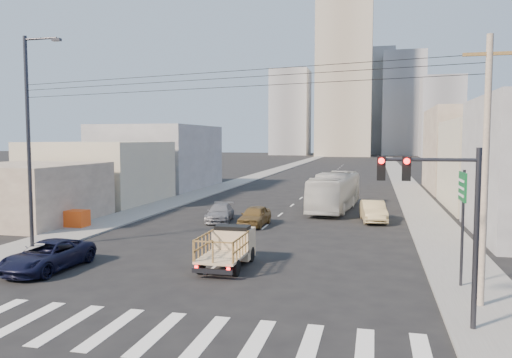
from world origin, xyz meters
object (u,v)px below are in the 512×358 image
at_px(navy_pickup, 48,256).
at_px(sedan_grey, 220,213).
at_px(flatbed_pickup, 228,245).
at_px(city_bus, 335,191).
at_px(sedan_tan, 373,211).
at_px(crate_stack, 75,218).
at_px(sedan_brown, 255,216).
at_px(utility_pole, 485,169).
at_px(streetlamp_left, 30,136).
at_px(green_sign, 462,200).
at_px(traffic_signal, 443,207).

bearing_deg(navy_pickup, sedan_grey, 79.48).
relative_size(flatbed_pickup, navy_pickup, 0.88).
relative_size(city_bus, sedan_tan, 2.47).
height_order(navy_pickup, crate_stack, navy_pickup).
xyz_separation_m(sedan_brown, crate_stack, (-12.18, -3.83, -0.03)).
height_order(sedan_brown, utility_pole, utility_pole).
distance_m(sedan_grey, streetlamp_left, 15.01).
relative_size(green_sign, crate_stack, 2.78).
bearing_deg(traffic_signal, city_bus, 101.55).
xyz_separation_m(flatbed_pickup, crate_stack, (-13.63, 7.79, -0.40)).
xyz_separation_m(flatbed_pickup, traffic_signal, (9.14, -6.18, 2.98)).
bearing_deg(sedan_tan, crate_stack, -166.39).
relative_size(city_bus, sedan_grey, 2.65).
bearing_deg(sedan_grey, green_sign, -52.00).
distance_m(sedan_tan, utility_pole, 20.12).
relative_size(city_bus, green_sign, 2.37).
distance_m(traffic_signal, crate_stack, 26.93).
bearing_deg(sedan_grey, navy_pickup, -112.11).
bearing_deg(utility_pole, green_sign, 97.67).
distance_m(flatbed_pickup, sedan_grey, 13.73).
bearing_deg(sedan_grey, flatbed_pickup, -79.59).
relative_size(navy_pickup, green_sign, 1.01).
relative_size(streetlamp_left, crate_stack, 6.67).
distance_m(navy_pickup, city_bus, 26.58).
relative_size(sedan_grey, green_sign, 0.89).
xyz_separation_m(flatbed_pickup, utility_pole, (10.87, -3.68, 4.09)).
bearing_deg(traffic_signal, sedan_brown, 120.75).
bearing_deg(sedan_tan, streetlamp_left, -150.17).
xyz_separation_m(sedan_grey, crate_stack, (-9.12, -5.17, 0.04)).
bearing_deg(crate_stack, traffic_signal, -31.53).
bearing_deg(crate_stack, utility_pole, -25.07).
xyz_separation_m(sedan_grey, streetlamp_left, (-7.52, -11.63, 5.79)).
bearing_deg(streetlamp_left, sedan_grey, 57.13).
relative_size(sedan_brown, green_sign, 0.85).
distance_m(sedan_tan, sedan_grey, 11.71).
bearing_deg(city_bus, traffic_signal, -72.76).
bearing_deg(streetlamp_left, sedan_brown, 44.24).
bearing_deg(navy_pickup, green_sign, 7.27).
bearing_deg(green_sign, streetlamp_left, 173.68).
bearing_deg(streetlamp_left, utility_pole, -12.32).
height_order(sedan_tan, sedan_grey, sedan_tan).
relative_size(flatbed_pickup, sedan_grey, 0.99).
relative_size(navy_pickup, utility_pole, 0.50).
bearing_deg(city_bus, utility_pole, -67.90).
height_order(navy_pickup, utility_pole, utility_pole).
height_order(city_bus, green_sign, green_sign).
relative_size(flatbed_pickup, city_bus, 0.37).
relative_size(city_bus, crate_stack, 6.58).
relative_size(navy_pickup, traffic_signal, 0.84).
height_order(sedan_brown, green_sign, green_sign).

